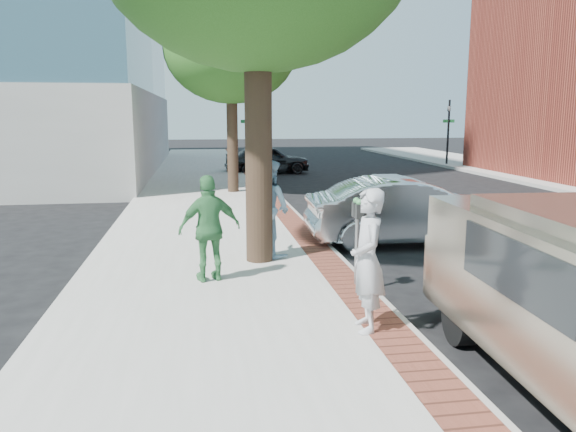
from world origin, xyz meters
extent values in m
plane|color=black|center=(0.00, 0.00, 0.00)|extent=(120.00, 120.00, 0.00)
cube|color=#9E9991|center=(-1.50, 8.00, 0.07)|extent=(5.00, 60.00, 0.15)
cube|color=brown|center=(0.70, 8.00, 0.15)|extent=(0.60, 60.00, 0.01)
cube|color=gray|center=(1.05, 8.00, 0.07)|extent=(0.10, 60.00, 0.15)
cylinder|color=black|center=(0.90, 22.00, 1.90)|extent=(0.12, 0.12, 3.80)
imported|color=black|center=(0.90, 22.00, 3.00)|extent=(0.18, 0.15, 0.90)
cube|color=#1E7238|center=(0.90, 22.00, 2.60)|extent=(0.70, 0.03, 0.18)
cylinder|color=black|center=(12.50, 22.00, 1.90)|extent=(0.12, 0.12, 3.80)
imported|color=black|center=(12.50, 22.00, 3.00)|extent=(0.18, 0.15, 0.90)
cube|color=#1E7238|center=(12.50, 22.00, 2.60)|extent=(0.70, 0.03, 0.18)
cylinder|color=black|center=(-0.60, 1.90, 2.35)|extent=(0.52, 0.52, 4.40)
cylinder|color=black|center=(-0.50, 12.00, 2.08)|extent=(0.40, 0.40, 3.85)
ellipsoid|color=#214F16|center=(-0.50, 12.00, 5.32)|extent=(4.80, 4.80, 3.94)
cylinder|color=gray|center=(0.84, 0.03, 0.72)|extent=(0.07, 0.07, 1.15)
cube|color=#2D3030|center=(0.84, -0.06, 1.42)|extent=(0.12, 0.14, 0.24)
cube|color=#2D3030|center=(0.84, 0.12, 1.42)|extent=(0.12, 0.14, 0.24)
sphere|color=#3F8C4C|center=(0.84, -0.06, 1.57)|extent=(0.11, 0.11, 0.11)
sphere|color=#3F8C4C|center=(0.84, 0.12, 1.57)|extent=(0.11, 0.11, 0.11)
imported|color=#A5A5A9|center=(0.42, -1.94, 1.10)|extent=(0.51, 0.73, 1.90)
imported|color=#7BA5BF|center=(-0.37, 2.23, 1.13)|extent=(1.16, 1.21, 1.97)
imported|color=#397E45|center=(-1.58, 0.67, 1.07)|extent=(1.15, 0.69, 1.83)
imported|color=silver|center=(3.05, 3.37, 0.78)|extent=(4.80, 1.84, 1.56)
imported|color=black|center=(1.70, 19.61, 0.73)|extent=(4.38, 2.05, 1.45)
cube|color=gray|center=(2.53, -1.70, 0.80)|extent=(2.10, 1.10, 0.89)
cylinder|color=black|center=(1.59, -2.27, 0.35)|extent=(0.28, 0.72, 0.71)
cube|color=black|center=(1.37, -3.76, 1.44)|extent=(0.13, 2.21, 0.61)
cube|color=black|center=(2.56, -1.21, 1.16)|extent=(1.77, 0.11, 0.44)
camera|label=1|loc=(-1.73, -8.81, 2.99)|focal=35.00mm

